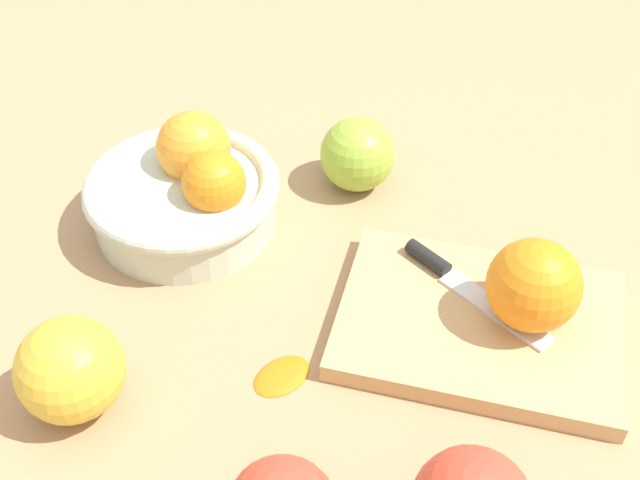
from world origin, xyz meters
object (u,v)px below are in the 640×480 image
Objects in this scene: bowl at (187,190)px; apple_front_left at (70,370)px; orange_on_board at (534,285)px; cutting_board at (479,324)px; apple_back_left at (357,154)px; knife at (456,279)px.

bowl is 0.23m from apple_front_left.
orange_on_board is at bearing -2.28° from bowl.
orange_on_board is (0.03, 0.02, 0.05)m from cutting_board.
apple_back_left reaches higher than cutting_board.
bowl reaches higher than knife.
orange_on_board reaches higher than apple_back_left.
cutting_board is at bearing -5.43° from bowl.
orange_on_board reaches higher than cutting_board.
cutting_board is 2.85× the size of apple_front_left.
bowl is 0.79× the size of cutting_board.
apple_front_left is at bearing -143.80° from cutting_board.
knife is 0.33m from apple_front_left.
apple_front_left is at bearing -82.33° from bowl.
knife is 0.18m from apple_back_left.
apple_front_left is 1.09× the size of apple_back_left.
apple_back_left is (-0.14, 0.12, 0.02)m from knife.
cutting_board is at bearing 36.20° from apple_front_left.
apple_back_left is (0.10, 0.35, -0.00)m from apple_front_left.
bowl is at bearing 177.72° from orange_on_board.
orange_on_board is at bearing 23.56° from cutting_board.
orange_on_board is at bearing -13.35° from knife.
apple_back_left is at bearing 139.34° from cutting_board.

